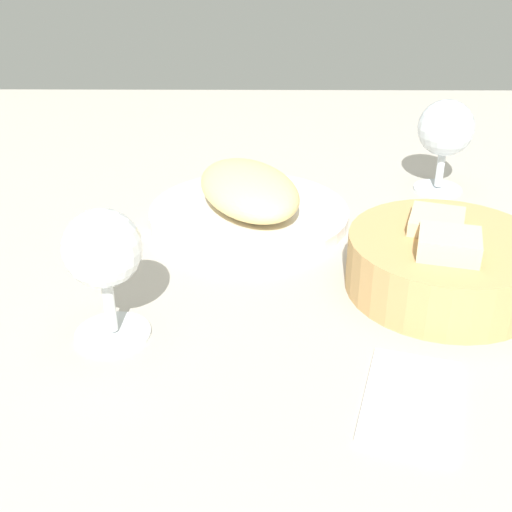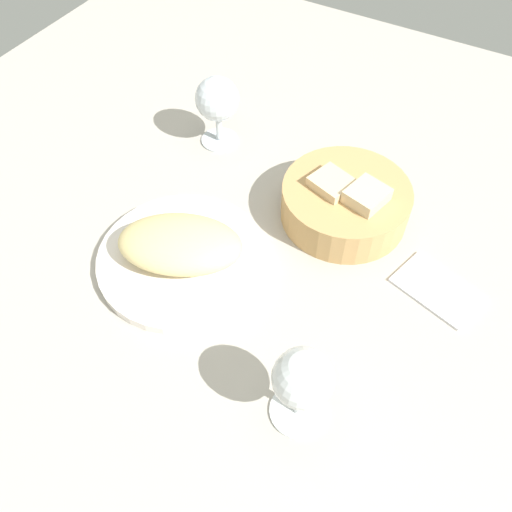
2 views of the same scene
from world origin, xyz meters
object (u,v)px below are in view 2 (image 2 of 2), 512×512
Objects in this scene: folded_napkin at (438,288)px; wine_glass_near at (302,381)px; plate at (183,258)px; wine_glass_far at (217,102)px; bread_basket at (345,202)px.

wine_glass_near is at bearing 86.87° from folded_napkin.
wine_glass_near is at bearing -25.73° from plate.
plate is at bearing 37.91° from folded_napkin.
wine_glass_far is at bearing 110.77° from plate.
bread_basket is at bearing -12.62° from wine_glass_far.
wine_glass_far is (-25.23, 5.65, 4.80)cm from bread_basket.
bread_basket is at bearing 49.98° from plate.
wine_glass_far is at bearing 132.58° from wine_glass_near.
plate is 2.14× the size of folded_napkin.
bread_basket is at bearing 104.60° from wine_glass_near.
plate is 24.84cm from bread_basket.
wine_glass_near reaches higher than bread_basket.
plate is at bearing 154.27° from wine_glass_near.
plate is 34.86cm from folded_napkin.
wine_glass_far reaches higher than plate.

